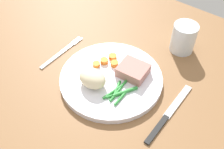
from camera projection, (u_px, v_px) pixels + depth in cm
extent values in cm
cube|color=brown|center=(111.00, 83.00, 72.13)|extent=(120.00, 90.00, 2.00)
cylinder|color=white|center=(112.00, 79.00, 70.69)|extent=(26.97, 26.97, 1.60)
cube|color=#B2756B|center=(133.00, 70.00, 69.88)|extent=(7.86, 7.08, 2.70)
ellipsoid|color=beige|center=(92.00, 78.00, 66.88)|extent=(7.37, 5.54, 4.39)
cylinder|color=orange|center=(96.00, 64.00, 72.56)|extent=(2.02, 2.02, 0.97)
cylinder|color=orange|center=(113.00, 57.00, 74.44)|extent=(2.23, 2.23, 1.09)
cylinder|color=orange|center=(114.00, 64.00, 72.53)|extent=(2.11, 2.11, 1.24)
cylinder|color=orange|center=(104.00, 61.00, 73.29)|extent=(2.14, 2.14, 1.18)
cylinder|color=#2D8C38|center=(119.00, 90.00, 66.73)|extent=(1.39, 7.98, 0.63)
cylinder|color=#2D8C38|center=(113.00, 92.00, 66.28)|extent=(1.92, 6.05, 0.73)
cylinder|color=#2D8C38|center=(121.00, 97.00, 65.21)|extent=(0.90, 5.65, 0.69)
cylinder|color=#2D8C38|center=(125.00, 92.00, 66.24)|extent=(3.98, 6.26, 0.86)
cylinder|color=#2D8C38|center=(118.00, 94.00, 66.00)|extent=(3.58, 5.84, 0.64)
cylinder|color=#2D8C38|center=(116.00, 90.00, 66.81)|extent=(2.55, 5.70, 0.69)
cube|color=silver|center=(57.00, 56.00, 77.60)|extent=(1.00, 13.00, 0.40)
cube|color=silver|center=(76.00, 40.00, 82.29)|extent=(0.24, 3.60, 0.40)
cube|color=silver|center=(76.00, 40.00, 82.12)|extent=(0.24, 3.60, 0.40)
cube|color=silver|center=(77.00, 41.00, 81.96)|extent=(0.24, 3.60, 0.40)
cube|color=silver|center=(78.00, 42.00, 81.79)|extent=(0.24, 3.60, 0.40)
cube|color=black|center=(157.00, 129.00, 61.17)|extent=(1.30, 9.00, 0.64)
cube|color=silver|center=(178.00, 101.00, 66.51)|extent=(1.70, 12.00, 0.40)
cylinder|color=silver|center=(184.00, 38.00, 76.63)|extent=(6.96, 6.96, 8.60)
cylinder|color=silver|center=(182.00, 45.00, 78.53)|extent=(6.40, 6.40, 3.44)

